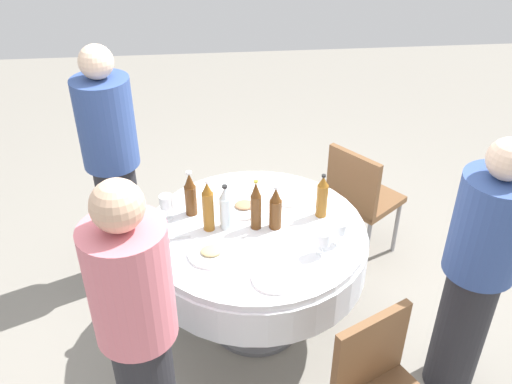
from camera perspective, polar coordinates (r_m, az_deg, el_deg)
ground_plane at (r=3.60m, az=-0.00°, el=-13.13°), size 10.00×10.00×0.00m
dining_table at (r=3.20m, az=-0.00°, el=-5.86°), size 1.25×1.25×0.74m
bottle_amber_east at (r=3.15m, az=6.76°, el=-0.50°), size 0.06×0.06×0.27m
bottle_amber_south at (r=3.02m, az=-4.91°, el=-1.51°), size 0.06×0.06×0.32m
bottle_clear_front at (r=3.04m, az=-3.14°, el=-1.65°), size 0.07×0.07×0.27m
bottle_brown_outer at (r=3.03m, az=0.01°, el=-1.45°), size 0.06×0.06×0.31m
bottle_brown_far at (r=3.05m, az=1.99°, el=-1.66°), size 0.07×0.07×0.27m
bottle_brown_mid at (r=3.17m, az=-6.70°, el=-0.26°), size 0.07×0.07×0.28m
wine_glass_outer at (r=2.98m, az=8.56°, el=-3.79°), size 0.07×0.07×0.13m
wine_glass_far at (r=3.15m, az=-9.15°, el=-1.05°), size 0.08×0.08×0.15m
wine_glass_mid at (r=2.89m, az=6.86°, el=-4.76°), size 0.08×0.08×0.14m
plate_right at (r=3.25m, az=-1.21°, el=-1.52°), size 0.25×0.25×0.04m
plate_rear at (r=2.93m, az=-4.57°, el=-6.20°), size 0.25×0.25×0.04m
plate_north at (r=2.78m, az=1.94°, el=-8.79°), size 0.23×0.23×0.02m
plate_left at (r=3.37m, az=3.70°, el=-0.33°), size 0.25×0.25×0.02m
knife_south at (r=3.06m, az=-8.37°, el=-4.71°), size 0.18×0.03×0.00m
person_east at (r=3.58m, az=-14.38°, el=2.61°), size 0.34×0.34×1.61m
person_south at (r=2.47m, az=-11.92°, el=-13.86°), size 0.34×0.34×1.57m
person_front at (r=2.94m, az=21.56°, el=-7.67°), size 0.34×0.34×1.52m
chair_inner at (r=3.84m, az=10.56°, el=-0.28°), size 0.56×0.56×0.87m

